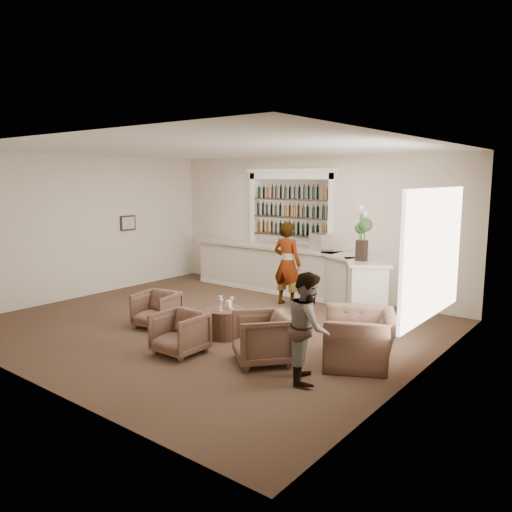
# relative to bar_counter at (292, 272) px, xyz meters

# --- Properties ---
(ground) EXTENTS (8.00, 8.00, 0.00)m
(ground) POSITION_rel_bar_counter_xyz_m (0.16, -3.00, -0.57)
(ground) COLOR #4C3426
(ground) RESTS_ON ground
(room_shell) EXTENTS (8.04, 7.02, 3.32)m
(room_shell) POSITION_rel_bar_counter_xyz_m (0.33, -2.29, 1.77)
(room_shell) COLOR beige
(room_shell) RESTS_ON ground
(bar_counter) EXTENTS (5.72, 1.80, 1.14)m
(bar_counter) POSITION_rel_bar_counter_xyz_m (0.00, 0.00, 0.00)
(bar_counter) COLOR beige
(bar_counter) RESTS_ON ground
(back_bar_alcove) EXTENTS (2.64, 0.25, 3.00)m
(back_bar_alcove) POSITION_rel_bar_counter_xyz_m (-0.34, 0.41, 1.46)
(back_bar_alcove) COLOR white
(back_bar_alcove) RESTS_ON ground
(cocktail_table) EXTENTS (0.70, 0.70, 0.50)m
(cocktail_table) POSITION_rel_bar_counter_xyz_m (0.82, -3.34, -0.32)
(cocktail_table) COLOR #482A1F
(cocktail_table) RESTS_ON ground
(sommelier) EXTENTS (0.69, 0.46, 1.85)m
(sommelier) POSITION_rel_bar_counter_xyz_m (0.43, -0.83, 0.35)
(sommelier) COLOR gray
(sommelier) RESTS_ON ground
(guest) EXTENTS (0.88, 0.94, 1.53)m
(guest) POSITION_rel_bar_counter_xyz_m (3.01, -4.07, 0.19)
(guest) COLOR gray
(guest) RESTS_ON ground
(armchair_left) EXTENTS (0.84, 0.86, 0.67)m
(armchair_left) POSITION_rel_bar_counter_xyz_m (-0.57, -3.70, -0.24)
(armchair_left) COLOR brown
(armchair_left) RESTS_ON ground
(armchair_center) EXTENTS (0.73, 0.76, 0.68)m
(armchair_center) POSITION_rel_bar_counter_xyz_m (0.83, -4.44, -0.24)
(armchair_center) COLOR brown
(armchair_center) RESTS_ON ground
(armchair_right) EXTENTS (1.17, 1.17, 0.77)m
(armchair_right) POSITION_rel_bar_counter_xyz_m (2.11, -3.94, -0.19)
(armchair_right) COLOR brown
(armchair_right) RESTS_ON ground
(armchair_far) EXTENTS (1.49, 1.55, 0.78)m
(armchair_far) POSITION_rel_bar_counter_xyz_m (3.29, -3.05, -0.18)
(armchair_far) COLOR brown
(armchair_far) RESTS_ON ground
(espresso_machine) EXTENTS (0.56, 0.52, 0.40)m
(espresso_machine) POSITION_rel_bar_counter_xyz_m (0.77, 0.04, 0.76)
(espresso_machine) COLOR silver
(espresso_machine) RESTS_ON bar_counter
(flower_vase) EXTENTS (0.29, 0.29, 1.10)m
(flower_vase) POSITION_rel_bar_counter_xyz_m (2.10, -0.64, 1.19)
(flower_vase) COLOR black
(flower_vase) RESTS_ON bar_counter
(wine_glass_bar_left) EXTENTS (0.07, 0.07, 0.21)m
(wine_glass_bar_left) POSITION_rel_bar_counter_xyz_m (-1.14, 0.05, 0.67)
(wine_glass_bar_left) COLOR white
(wine_glass_bar_left) RESTS_ON bar_counter
(wine_glass_bar_right) EXTENTS (0.07, 0.07, 0.21)m
(wine_glass_bar_right) POSITION_rel_bar_counter_xyz_m (0.48, 0.05, 0.67)
(wine_glass_bar_right) COLOR white
(wine_glass_bar_right) RESTS_ON bar_counter
(wine_glass_tbl_a) EXTENTS (0.07, 0.07, 0.21)m
(wine_glass_tbl_a) POSITION_rel_bar_counter_xyz_m (0.70, -3.31, 0.03)
(wine_glass_tbl_a) COLOR white
(wine_glass_tbl_a) RESTS_ON cocktail_table
(wine_glass_tbl_b) EXTENTS (0.07, 0.07, 0.21)m
(wine_glass_tbl_b) POSITION_rel_bar_counter_xyz_m (0.92, -3.26, 0.03)
(wine_glass_tbl_b) COLOR white
(wine_glass_tbl_b) RESTS_ON cocktail_table
(wine_glass_tbl_c) EXTENTS (0.07, 0.07, 0.21)m
(wine_glass_tbl_c) POSITION_rel_bar_counter_xyz_m (0.86, -3.47, 0.03)
(wine_glass_tbl_c) COLOR white
(wine_glass_tbl_c) RESTS_ON cocktail_table
(napkin_holder) EXTENTS (0.08, 0.08, 0.12)m
(napkin_holder) POSITION_rel_bar_counter_xyz_m (0.80, -3.20, -0.01)
(napkin_holder) COLOR white
(napkin_holder) RESTS_ON cocktail_table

